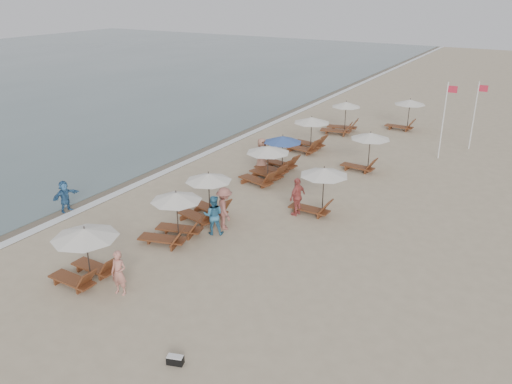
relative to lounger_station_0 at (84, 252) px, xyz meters
The scene contains 22 objects.
ground 6.99m from the lounger_station_0, 27.47° to the left, with size 160.00×160.00×0.00m, color tan.
wet_sand_band 14.69m from the lounger_station_0, 115.82° to the left, with size 3.20×140.00×0.01m, color #6B5E4C.
foam_line 14.17m from the lounger_station_0, 111.07° to the left, with size 0.50×140.00×0.02m, color white.
lounger_station_0 is the anchor object (origin of this frame).
lounger_station_1 4.15m from the lounger_station_0, 80.54° to the left, with size 2.56×2.35×2.18m.
lounger_station_2 6.54m from the lounger_station_0, 85.03° to the left, with size 2.50×2.19×2.22m.
lounger_station_3 11.88m from the lounger_station_0, 87.30° to the left, with size 2.71×2.37×2.05m.
lounger_station_4 13.80m from the lounger_station_0, 88.30° to the left, with size 2.61×2.24×2.11m.
lounger_station_5 18.16m from the lounger_station_0, 89.62° to the left, with size 2.79×2.33×2.22m.
lounger_station_6 23.28m from the lounger_station_0, 89.01° to the left, with size 2.65×2.42×2.27m.
inland_station_0 10.65m from the lounger_station_0, 63.70° to the left, with size 2.64×2.24×2.22m.
inland_station_1 16.98m from the lounger_station_0, 74.36° to the left, with size 2.66×2.24×2.22m.
inland_station_2 26.69m from the lounger_station_0, 81.21° to the left, with size 2.70×2.24×2.22m.
beachgoer_near 1.68m from the lounger_station_0, ahead, with size 0.59×0.39×1.62m, color #BC7566.
beachgoer_mid_a 5.71m from the lounger_station_0, 71.85° to the left, with size 0.84×0.66×1.73m, color teal.
beachgoer_mid_b 6.39m from the lounger_station_0, 72.74° to the left, with size 1.22×0.70×1.89m, color #94564B.
beachgoer_far_a 9.81m from the lounger_station_0, 66.12° to the left, with size 1.06×0.44×1.81m, color #B74E49.
beachgoer_far_b 13.57m from the lounger_station_0, 92.25° to the left, with size 0.91×0.59×1.87m, color #A36D58.
waterline_walker 6.75m from the lounger_station_0, 145.20° to the left, with size 1.40×0.45×1.51m, color #2F5D8D.
duffel_bag 5.91m from the lounger_station_0, 18.67° to the right, with size 0.52×0.37×0.26m.
flag_pole_near 22.31m from the lounger_station_0, 69.56° to the left, with size 0.60×0.08×4.64m.
flag_pole_far 25.57m from the lounger_station_0, 69.21° to the left, with size 0.60×0.08×4.33m.
Camera 1 is at (7.25, -13.94, 9.93)m, focal length 36.24 mm.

